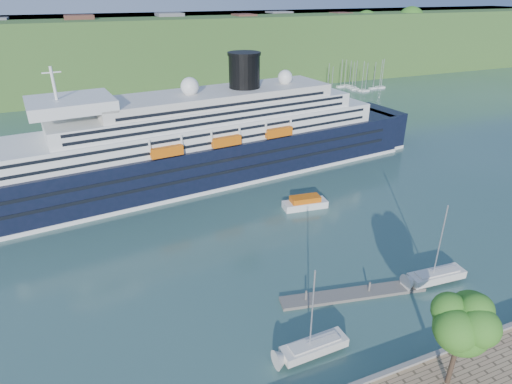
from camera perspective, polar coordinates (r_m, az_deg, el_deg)
The scene contains 9 objects.
ground at distance 46.05m, azimuth 19.26°, elevation -21.69°, with size 400.00×400.00×0.00m, color #2E514C.
far_hillside at distance 169.51m, azimuth -14.92°, elevation 17.66°, with size 400.00×50.00×24.00m, color #3A6126.
quay_coping at distance 45.15m, azimuth 19.65°, elevation -20.84°, with size 220.00×0.50×0.30m, color slate.
cruise_ship at distance 78.08m, azimuth -8.51°, elevation 9.28°, with size 100.78×14.67×22.63m, color black, non-canonical shape.
promenade_tree at distance 41.65m, azimuth 25.43°, elevation -17.25°, with size 6.21×6.21×10.28m, color #2E6A1C, non-canonical shape.
floating_pontoon at distance 53.07m, azimuth 12.85°, elevation -13.11°, with size 17.62×2.15×0.39m, color #68645C, non-canonical shape.
sailboat_white_near at distance 42.29m, azimuth 8.08°, elevation -16.03°, with size 7.58×2.10×9.78m, color silver, non-canonical shape.
sailboat_white_far at distance 55.43m, azimuth 23.64°, elevation -6.75°, with size 8.00×2.22×10.33m, color silver, non-canonical shape.
tender_launch at distance 70.73m, azimuth 6.56°, elevation -1.34°, with size 7.37×2.52×2.04m, color #D25D0C, non-canonical shape.
Camera 1 is at (-24.22, -21.48, 32.75)m, focal length 30.00 mm.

